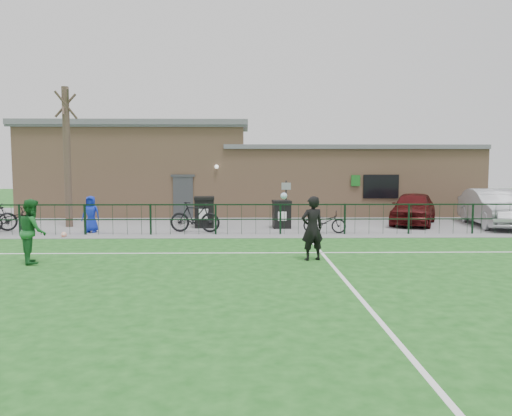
{
  "coord_description": "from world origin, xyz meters",
  "views": [
    {
      "loc": [
        -0.31,
        -11.12,
        2.71
      ],
      "look_at": [
        0.0,
        5.0,
        1.3
      ],
      "focal_mm": 35.0,
      "sensor_mm": 36.0,
      "label": 1
    }
  ],
  "objects_px": {
    "bicycle_e": "(325,222)",
    "sign_post": "(286,204)",
    "bicycle_c": "(11,219)",
    "bare_tree": "(67,158)",
    "wheelie_bin_left": "(204,213)",
    "spectator_child": "(91,214)",
    "outfield_player": "(32,231)",
    "wheelie_bin_right": "(282,215)",
    "car_maroon": "(413,208)",
    "bicycle_d": "(195,217)",
    "ball_ground": "(64,235)",
    "car_silver": "(494,208)"
  },
  "relations": [
    {
      "from": "bicycle_e",
      "to": "sign_post",
      "type": "bearing_deg",
      "value": 45.91
    },
    {
      "from": "bicycle_c",
      "to": "bare_tree",
      "type": "bearing_deg",
      "value": -46.34
    },
    {
      "from": "wheelie_bin_left",
      "to": "spectator_child",
      "type": "bearing_deg",
      "value": -164.46
    },
    {
      "from": "spectator_child",
      "to": "outfield_player",
      "type": "distance_m",
      "value": 6.11
    },
    {
      "from": "wheelie_bin_right",
      "to": "bicycle_c",
      "type": "bearing_deg",
      "value": -178.04
    },
    {
      "from": "bicycle_e",
      "to": "spectator_child",
      "type": "xyz_separation_m",
      "value": [
        -9.25,
        0.36,
        0.29
      ]
    },
    {
      "from": "wheelie_bin_right",
      "to": "spectator_child",
      "type": "height_order",
      "value": "spectator_child"
    },
    {
      "from": "bare_tree",
      "to": "wheelie_bin_right",
      "type": "height_order",
      "value": "bare_tree"
    },
    {
      "from": "car_maroon",
      "to": "bicycle_e",
      "type": "xyz_separation_m",
      "value": [
        -4.45,
        -2.82,
        -0.29
      ]
    },
    {
      "from": "wheelie_bin_right",
      "to": "bicycle_d",
      "type": "xyz_separation_m",
      "value": [
        -3.55,
        -1.32,
        0.07
      ]
    },
    {
      "from": "bare_tree",
      "to": "bicycle_e",
      "type": "xyz_separation_m",
      "value": [
        10.76,
        -2.19,
        -2.54
      ]
    },
    {
      "from": "spectator_child",
      "to": "ball_ground",
      "type": "xyz_separation_m",
      "value": [
        -0.62,
        -1.27,
        -0.64
      ]
    },
    {
      "from": "bicycle_d",
      "to": "outfield_player",
      "type": "relative_size",
      "value": 1.14
    },
    {
      "from": "car_silver",
      "to": "bicycle_e",
      "type": "distance_m",
      "value": 7.92
    },
    {
      "from": "wheelie_bin_left",
      "to": "wheelie_bin_right",
      "type": "height_order",
      "value": "wheelie_bin_left"
    },
    {
      "from": "ball_ground",
      "to": "wheelie_bin_left",
      "type": "bearing_deg",
      "value": 29.67
    },
    {
      "from": "wheelie_bin_left",
      "to": "bicycle_e",
      "type": "xyz_separation_m",
      "value": [
        4.89,
        -1.93,
        -0.18
      ]
    },
    {
      "from": "car_maroon",
      "to": "bare_tree",
      "type": "bearing_deg",
      "value": -153.45
    },
    {
      "from": "wheelie_bin_right",
      "to": "bicycle_c",
      "type": "xyz_separation_m",
      "value": [
        -10.91,
        -1.11,
        -0.03
      ]
    },
    {
      "from": "bicycle_e",
      "to": "car_maroon",
      "type": "bearing_deg",
      "value": -46.77
    },
    {
      "from": "bicycle_e",
      "to": "bicycle_c",
      "type": "bearing_deg",
      "value": 98.51
    },
    {
      "from": "outfield_player",
      "to": "bicycle_e",
      "type": "bearing_deg",
      "value": -83.56
    },
    {
      "from": "bicycle_c",
      "to": "car_maroon",
      "type": "bearing_deg",
      "value": -82.57
    },
    {
      "from": "bicycle_e",
      "to": "outfield_player",
      "type": "bearing_deg",
      "value": 133.6
    },
    {
      "from": "spectator_child",
      "to": "car_silver",
      "type": "bearing_deg",
      "value": 8.09
    },
    {
      "from": "bicycle_c",
      "to": "ball_ground",
      "type": "xyz_separation_m",
      "value": [
        2.62,
        -1.44,
        -0.42
      ]
    },
    {
      "from": "car_silver",
      "to": "spectator_child",
      "type": "relative_size",
      "value": 3.39
    },
    {
      "from": "spectator_child",
      "to": "wheelie_bin_right",
      "type": "bearing_deg",
      "value": 12.25
    },
    {
      "from": "ball_ground",
      "to": "sign_post",
      "type": "bearing_deg",
      "value": 18.64
    },
    {
      "from": "car_maroon",
      "to": "bicycle_d",
      "type": "xyz_separation_m",
      "value": [
        -9.58,
        -2.5,
        -0.13
      ]
    },
    {
      "from": "car_silver",
      "to": "spectator_child",
      "type": "height_order",
      "value": "car_silver"
    },
    {
      "from": "wheelie_bin_left",
      "to": "car_maroon",
      "type": "xyz_separation_m",
      "value": [
        9.34,
        0.89,
        0.12
      ]
    },
    {
      "from": "bare_tree",
      "to": "ball_ground",
      "type": "relative_size",
      "value": 28.26
    },
    {
      "from": "ball_ground",
      "to": "car_maroon",
      "type": "bearing_deg",
      "value": 14.59
    },
    {
      "from": "bicycle_c",
      "to": "bicycle_d",
      "type": "bearing_deg",
      "value": -91.92
    },
    {
      "from": "wheelie_bin_left",
      "to": "ball_ground",
      "type": "bearing_deg",
      "value": -154.52
    },
    {
      "from": "outfield_player",
      "to": "car_maroon",
      "type": "bearing_deg",
      "value": -83.68
    },
    {
      "from": "wheelie_bin_left",
      "to": "car_silver",
      "type": "relative_size",
      "value": 0.25
    },
    {
      "from": "spectator_child",
      "to": "car_maroon",
      "type": "bearing_deg",
      "value": 12.95
    },
    {
      "from": "bare_tree",
      "to": "bicycle_d",
      "type": "xyz_separation_m",
      "value": [
        5.63,
        -1.88,
        -2.37
      ]
    },
    {
      "from": "wheelie_bin_left",
      "to": "outfield_player",
      "type": "distance_m",
      "value": 8.69
    },
    {
      "from": "wheelie_bin_left",
      "to": "bicycle_c",
      "type": "bearing_deg",
      "value": -173.77
    },
    {
      "from": "bicycle_e",
      "to": "bicycle_d",
      "type": "bearing_deg",
      "value": 97.42
    },
    {
      "from": "wheelie_bin_left",
      "to": "car_maroon",
      "type": "bearing_deg",
      "value": 1.25
    },
    {
      "from": "sign_post",
      "to": "ball_ground",
      "type": "distance_m",
      "value": 9.02
    },
    {
      "from": "sign_post",
      "to": "bicycle_c",
      "type": "bearing_deg",
      "value": -172.69
    },
    {
      "from": "sign_post",
      "to": "outfield_player",
      "type": "bearing_deg",
      "value": -134.58
    },
    {
      "from": "wheelie_bin_left",
      "to": "car_silver",
      "type": "xyz_separation_m",
      "value": [
        12.56,
        0.01,
        0.2
      ]
    },
    {
      "from": "bare_tree",
      "to": "sign_post",
      "type": "distance_m",
      "value": 9.61
    },
    {
      "from": "bicycle_e",
      "to": "outfield_player",
      "type": "height_order",
      "value": "outfield_player"
    }
  ]
}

